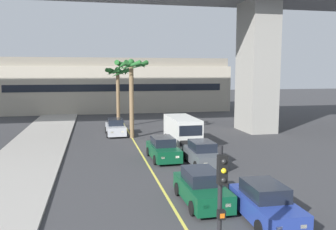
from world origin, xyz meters
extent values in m
cube|color=#9E9991|center=(-8.00, 16.00, 0.07)|extent=(4.80, 80.00, 0.15)
cube|color=#DBCC4C|center=(0.00, 24.00, 0.00)|extent=(0.14, 56.00, 0.01)
cube|color=gray|center=(12.83, 31.59, 6.48)|extent=(2.80, 4.40, 12.96)
cube|color=#BCB29E|center=(0.00, 53.24, 3.41)|extent=(34.11, 8.00, 6.81)
cube|color=gray|center=(0.00, 53.24, 7.41)|extent=(33.43, 7.20, 1.20)
cube|color=black|center=(0.00, 49.22, 3.75)|extent=(30.70, 0.04, 1.00)
cube|color=#0C4728|center=(1.40, 13.07, 0.58)|extent=(1.77, 4.13, 0.80)
cube|color=black|center=(1.40, 13.22, 1.26)|extent=(1.43, 2.07, 0.60)
cube|color=#F2EDCC|center=(1.90, 11.07, 0.63)|extent=(0.24, 0.08, 0.14)
cube|color=#F2EDCC|center=(0.97, 11.06, 0.63)|extent=(0.24, 0.08, 0.14)
cylinder|color=black|center=(2.23, 11.82, 0.32)|extent=(0.23, 0.64, 0.64)
cylinder|color=black|center=(0.62, 11.79, 0.32)|extent=(0.23, 0.64, 0.64)
cylinder|color=black|center=(2.19, 14.36, 0.32)|extent=(0.23, 0.64, 0.64)
cylinder|color=black|center=(0.57, 14.33, 0.32)|extent=(0.23, 0.64, 0.64)
cube|color=#B7BABF|center=(-1.38, 31.96, 0.58)|extent=(1.77, 4.13, 0.80)
cube|color=black|center=(-1.38, 32.11, 1.26)|extent=(1.43, 2.07, 0.60)
cube|color=#F2EDCC|center=(-0.88, 29.95, 0.63)|extent=(0.24, 0.08, 0.14)
cube|color=#F2EDCC|center=(-1.81, 29.94, 0.63)|extent=(0.24, 0.08, 0.14)
cylinder|color=black|center=(-0.55, 30.70, 0.32)|extent=(0.23, 0.64, 0.64)
cylinder|color=black|center=(-2.17, 30.67, 0.32)|extent=(0.23, 0.64, 0.64)
cylinder|color=black|center=(-0.60, 33.24, 0.32)|extent=(0.23, 0.64, 0.64)
cylinder|color=black|center=(-2.21, 33.21, 0.32)|extent=(0.23, 0.64, 0.64)
cube|color=navy|center=(3.35, 10.62, 0.58)|extent=(1.80, 4.14, 0.80)
cube|color=black|center=(3.35, 10.77, 1.26)|extent=(1.44, 2.08, 0.60)
cube|color=#F2EDCC|center=(3.77, 8.60, 0.63)|extent=(0.24, 0.09, 0.14)
cube|color=#F2EDCC|center=(2.83, 8.63, 0.63)|extent=(0.24, 0.09, 0.14)
cylinder|color=black|center=(4.13, 9.33, 0.32)|extent=(0.24, 0.65, 0.64)
cylinder|color=black|center=(2.51, 9.37, 0.32)|extent=(0.24, 0.65, 0.64)
cylinder|color=black|center=(4.19, 11.87, 0.32)|extent=(0.24, 0.65, 0.64)
cylinder|color=black|center=(2.57, 11.91, 0.32)|extent=(0.24, 0.65, 0.64)
cube|color=#0C4728|center=(1.26, 21.62, 0.58)|extent=(1.81, 4.14, 0.80)
cube|color=black|center=(1.26, 21.77, 1.26)|extent=(1.45, 2.09, 0.60)
cube|color=#F2EDCC|center=(1.78, 19.62, 0.63)|extent=(0.24, 0.09, 0.14)
cube|color=#F2EDCC|center=(0.85, 19.60, 0.63)|extent=(0.24, 0.09, 0.14)
cylinder|color=black|center=(2.10, 20.37, 0.32)|extent=(0.24, 0.65, 0.64)
cylinder|color=black|center=(0.49, 20.33, 0.32)|extent=(0.24, 0.65, 0.64)
cylinder|color=black|center=(2.03, 22.91, 0.32)|extent=(0.24, 0.65, 0.64)
cylinder|color=black|center=(0.42, 22.87, 0.32)|extent=(0.24, 0.65, 0.64)
cube|color=#4C5156|center=(3.47, 19.58, 0.58)|extent=(1.72, 4.11, 0.80)
cube|color=black|center=(3.47, 19.73, 1.26)|extent=(1.40, 2.06, 0.60)
cube|color=#F2EDCC|center=(3.95, 17.57, 0.63)|extent=(0.24, 0.08, 0.14)
cube|color=#F2EDCC|center=(3.01, 17.57, 0.63)|extent=(0.24, 0.08, 0.14)
cylinder|color=black|center=(4.28, 18.31, 0.32)|extent=(0.22, 0.64, 0.64)
cylinder|color=black|center=(2.67, 18.31, 0.32)|extent=(0.22, 0.64, 0.64)
cylinder|color=black|center=(4.27, 20.86, 0.32)|extent=(0.22, 0.64, 0.64)
cylinder|color=black|center=(2.65, 20.85, 0.32)|extent=(0.22, 0.64, 0.64)
cube|color=silver|center=(3.66, 25.90, 1.31)|extent=(2.06, 5.22, 2.10)
cube|color=black|center=(3.69, 23.34, 1.66)|extent=(1.80, 0.10, 0.80)
cube|color=black|center=(3.69, 23.28, 0.73)|extent=(1.70, 0.08, 0.44)
cylinder|color=black|center=(4.63, 24.35, 0.38)|extent=(0.27, 0.76, 0.76)
cylinder|color=black|center=(2.73, 24.33, 0.38)|extent=(0.27, 0.76, 0.76)
cylinder|color=black|center=(4.60, 27.47, 0.38)|extent=(0.27, 0.76, 0.76)
cylinder|color=black|center=(2.70, 27.44, 0.38)|extent=(0.27, 0.76, 0.76)
cylinder|color=black|center=(-0.24, 6.24, 2.10)|extent=(0.12, 0.12, 4.20)
cube|color=black|center=(-0.24, 6.10, 3.60)|extent=(0.24, 0.20, 0.76)
sphere|color=black|center=(-0.24, 6.00, 3.84)|extent=(0.14, 0.14, 0.14)
sphere|color=yellow|center=(-0.24, 6.00, 3.60)|extent=(0.14, 0.14, 0.14)
sphere|color=black|center=(-0.24, 6.00, 3.36)|extent=(0.14, 0.14, 0.14)
cube|color=black|center=(-0.24, 6.12, 2.40)|extent=(0.20, 0.16, 0.24)
cube|color=orange|center=(-0.24, 6.04, 2.40)|extent=(0.12, 0.03, 0.12)
cylinder|color=brown|center=(-0.78, 36.61, 3.04)|extent=(0.38, 0.38, 6.08)
sphere|color=#236028|center=(-0.78, 36.61, 6.23)|extent=(0.60, 0.60, 0.60)
cone|color=#236028|center=(0.06, 36.52, 5.96)|extent=(0.64, 1.78, 0.93)
cone|color=#236028|center=(-0.20, 37.23, 6.04)|extent=(1.57, 1.51, 0.80)
cone|color=#236028|center=(-0.75, 37.45, 5.97)|extent=(1.75, 0.50, 0.92)
cone|color=#236028|center=(-1.44, 37.12, 5.99)|extent=(1.41, 1.65, 0.89)
cone|color=#236028|center=(-1.62, 36.66, 5.94)|extent=(0.53, 1.75, 0.96)
cone|color=#236028|center=(-1.28, 35.94, 5.98)|extent=(1.65, 1.40, 0.91)
cone|color=#236028|center=(-0.68, 35.78, 5.86)|extent=(1.76, 0.64, 1.08)
cone|color=#236028|center=(-0.22, 35.98, 6.02)|extent=(1.59, 1.48, 0.83)
cylinder|color=brown|center=(0.01, 30.27, 3.37)|extent=(0.40, 0.40, 6.73)
sphere|color=#236028|center=(0.01, 30.27, 6.88)|extent=(0.60, 0.60, 0.60)
cone|color=#236028|center=(1.02, 30.38, 6.64)|extent=(0.66, 2.12, 0.89)
cone|color=#236028|center=(0.74, 30.99, 6.70)|extent=(1.77, 1.80, 0.79)
cone|color=#236028|center=(-0.36, 31.22, 6.67)|extent=(2.11, 1.16, 0.84)
cone|color=#236028|center=(-0.93, 30.66, 6.60)|extent=(1.20, 2.10, 0.96)
cone|color=#236028|center=(-0.92, 29.84, 6.54)|extent=(1.27, 2.07, 1.06)
cone|color=#236028|center=(-0.22, 29.28, 6.55)|extent=(2.12, 0.90, 1.05)
cone|color=#236028|center=(0.62, 29.45, 6.58)|extent=(1.94, 1.59, 1.00)
camera|label=1|loc=(-3.41, -2.32, 6.09)|focal=38.47mm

